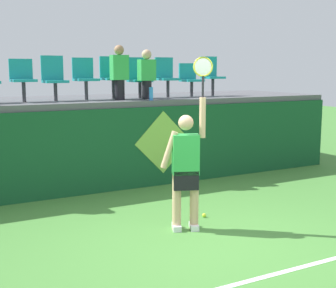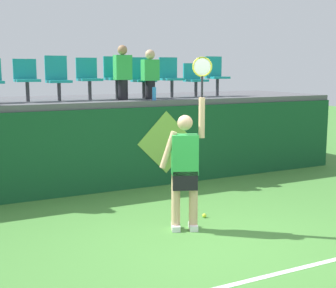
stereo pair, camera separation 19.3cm
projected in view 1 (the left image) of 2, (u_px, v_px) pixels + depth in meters
ground_plane at (208, 242)px, 6.55m from camera, size 40.00×40.00×0.00m
court_back_wall at (116, 149)px, 9.27m from camera, size 10.81×0.20×1.60m
spectator_platform at (91, 101)px, 10.28m from camera, size 10.81×2.74×0.12m
court_baseline_stripe at (268, 276)px, 5.47m from camera, size 9.72×0.08×0.01m
tennis_player at (186, 166)px, 6.92m from camera, size 0.71×0.39×2.52m
tennis_ball at (204, 215)px, 7.64m from camera, size 0.07×0.07×0.07m
water_bottle at (151, 94)px, 9.55m from camera, size 0.08×0.08×0.26m
stadium_chair_2 at (22, 77)px, 9.07m from camera, size 0.44×0.42×0.82m
stadium_chair_3 at (54, 76)px, 9.36m from camera, size 0.44×0.42×0.88m
stadium_chair_4 at (85, 76)px, 9.65m from camera, size 0.44×0.42×0.85m
stadium_chair_5 at (112, 75)px, 9.93m from camera, size 0.44×0.42×0.88m
stadium_chair_6 at (138, 76)px, 10.23m from camera, size 0.44×0.42×0.87m
stadium_chair_7 at (166, 75)px, 10.54m from camera, size 0.44×0.42×0.88m
stadium_chair_8 at (190, 78)px, 10.83m from camera, size 0.44×0.42×0.75m
stadium_chair_9 at (211, 74)px, 11.10m from camera, size 0.44×0.42×0.91m
spectator_0 at (147, 73)px, 9.86m from camera, size 0.34×0.20×1.02m
spectator_2 at (119, 72)px, 9.57m from camera, size 0.34×0.20×1.09m
wall_signage_mount at (163, 185)px, 9.77m from camera, size 1.27×0.01×1.52m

